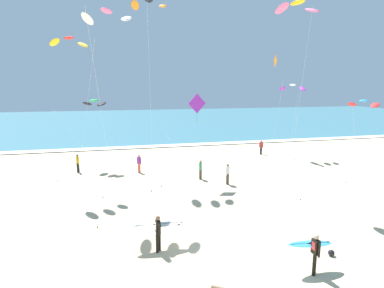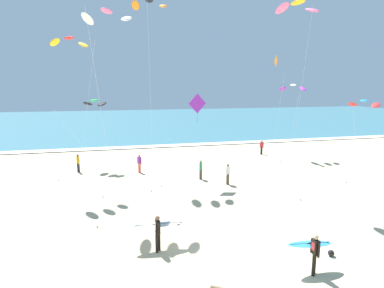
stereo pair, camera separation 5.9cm
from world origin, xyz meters
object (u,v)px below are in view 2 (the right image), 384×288
Objects in this scene: bystander_purple_top at (139,163)px; beach_ball at (331,253)px; surfer_lead at (157,228)px; kite_arc_ivory_high at (293,88)px; bystander_white_top at (228,174)px; kite_arc_rose_far at (107,17)px; kite_diamond_violet_low at (197,105)px; kite_arc_scarlet_near at (69,42)px; kite_arc_cobalt_extra at (364,104)px; kite_arc_golden_mid at (297,7)px; surfer_trailing at (312,248)px; kite_diamond_amber_outer at (276,64)px; bystander_green_top at (201,169)px; kite_arc_emerald_distant at (95,103)px; kite_arc_charcoal_close at (149,4)px; bystander_yellow_top at (78,163)px; bystander_red_top at (262,147)px.

beach_ball is at bearing -65.85° from bystander_purple_top.
kite_arc_ivory_high reaches higher than surfer_lead.
bystander_white_top is (-9.85, -8.04, -6.37)m from kite_arc_ivory_high.
kite_diamond_violet_low is (6.22, 3.44, -5.37)m from kite_arc_rose_far.
kite_arc_scarlet_near reaches higher than surfer_lead.
kite_arc_cobalt_extra is at bearing 45.71° from beach_ball.
kite_arc_ivory_high is at bearing 64.69° from beach_ball.
kite_arc_scarlet_near is 6.78× the size of bystander_white_top.
kite_arc_golden_mid is 12.29m from bystander_white_top.
kite_arc_ivory_high is at bearing 62.01° from surfer_trailing.
kite_diamond_amber_outer is at bearing 47.16° from bystander_white_top.
bystander_green_top is 2.43m from bystander_white_top.
kite_arc_charcoal_close is at bearing -38.02° from kite_arc_emerald_distant.
bystander_white_top is (8.33, 2.08, -10.49)m from kite_arc_rose_far.
kite_arc_ivory_high is 1.20× the size of kite_arc_cobalt_extra.
beach_ball is at bearing -54.59° from bystander_yellow_top.
surfer_trailing reaches higher than bystander_purple_top.
kite_arc_rose_far is 20.66m from kite_arc_cobalt_extra.
bystander_red_top is at bearing 17.82° from bystander_purple_top.
kite_arc_golden_mid reaches higher than kite_arc_cobalt_extra.
bystander_purple_top is at bearing 89.03° from surfer_lead.
surfer_lead is at bearing -71.75° from bystander_yellow_top.
bystander_red_top is (8.86, 7.51, 0.00)m from bystander_green_top.
kite_arc_golden_mid is 13.34m from bystander_green_top.
kite_arc_cobalt_extra is 11.48m from bystander_red_top.
kite_arc_golden_mid is 12.88m from kite_diamond_amber_outer.
kite_arc_scarlet_near reaches higher than beach_ball.
surfer_lead is at bearing -134.55° from kite_arc_ivory_high.
bystander_red_top is 1.00× the size of bystander_white_top.
kite_arc_emerald_distant is at bearing 77.46° from kite_arc_scarlet_near.
kite_arc_ivory_high is at bearing 14.54° from kite_arc_scarlet_near.
surfer_trailing is at bearing -83.89° from kite_diamond_violet_low.
kite_diamond_violet_low is 0.49× the size of kite_arc_charcoal_close.
kite_arc_cobalt_extra reaches higher than bystander_purple_top.
kite_arc_emerald_distant is (-1.50, 10.01, -5.43)m from kite_arc_rose_far.
surfer_lead is 0.19× the size of kite_arc_golden_mid.
kite_arc_ivory_high reaches higher than bystander_white_top.
bystander_purple_top is at bearing 141.79° from kite_arc_golden_mid.
kite_diamond_amber_outer reaches higher than beach_ball.
bystander_purple_top is (-14.53, -3.97, -8.72)m from kite_diamond_amber_outer.
beach_ball is at bearing 29.04° from surfer_trailing.
kite_arc_charcoal_close is at bearing 136.32° from kite_diamond_violet_low.
surfer_lead reaches higher than beach_ball.
surfer_trailing is at bearing -113.42° from kite_diamond_amber_outer.
surfer_lead reaches higher than bystander_purple_top.
kite_arc_scarlet_near is 7.06m from kite_arc_emerald_distant.
bystander_purple_top is 7.98m from bystander_white_top.
surfer_trailing is 24.15m from kite_diamond_amber_outer.
bystander_white_top reaches higher than beach_ball.
kite_diamond_violet_low is at bearing -43.68° from kite_arc_charcoal_close.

